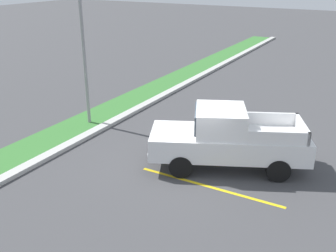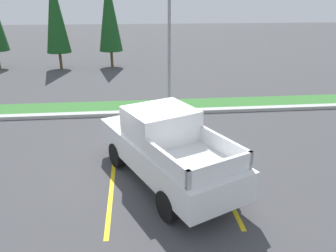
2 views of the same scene
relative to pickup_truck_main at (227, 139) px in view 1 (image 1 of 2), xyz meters
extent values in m
plane|color=#424244|center=(-0.65, 0.82, -1.04)|extent=(120.00, 120.00, 0.00)
cube|color=yellow|center=(-1.53, -0.05, -1.04)|extent=(0.12, 4.80, 0.01)
cube|color=yellow|center=(1.57, -0.05, -1.04)|extent=(0.12, 4.80, 0.01)
cube|color=#B2B2AD|center=(-0.65, 5.82, -0.97)|extent=(56.00, 0.40, 0.15)
cube|color=#387533|center=(-0.65, 6.92, -1.01)|extent=(56.00, 1.80, 0.06)
cylinder|color=black|center=(-1.40, 1.01, -0.66)|extent=(0.57, 0.81, 0.76)
cylinder|color=black|center=(0.15, 1.72, -0.66)|extent=(0.57, 0.81, 0.76)
cylinder|color=black|center=(-0.10, -1.81, -0.66)|extent=(0.57, 0.81, 0.76)
cylinder|color=black|center=(1.44, -1.10, -0.66)|extent=(0.57, 0.81, 0.76)
cube|color=white|center=(0.02, -0.05, -0.16)|extent=(3.90, 5.52, 0.76)
cube|color=white|center=(-0.10, 0.23, 0.64)|extent=(2.27, 2.19, 0.84)
cube|color=#2D3842|center=(-0.45, 0.97, 0.69)|extent=(1.50, 0.73, 0.63)
cube|color=white|center=(-0.14, -1.72, 0.44)|extent=(0.88, 1.77, 0.44)
cube|color=white|center=(1.40, -1.01, 0.44)|extent=(0.88, 1.77, 0.44)
cube|color=white|center=(1.00, -2.18, 0.44)|extent=(1.68, 0.84, 0.44)
cube|color=silver|center=(-1.04, 2.27, -0.40)|extent=(1.71, 0.90, 0.28)
cylinder|color=gray|center=(0.84, 6.72, 2.14)|extent=(0.14, 0.14, 6.37)
camera|label=1|loc=(-11.33, -4.11, 5.26)|focal=41.54mm
camera|label=2|loc=(-0.78, -8.26, 3.90)|focal=34.98mm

